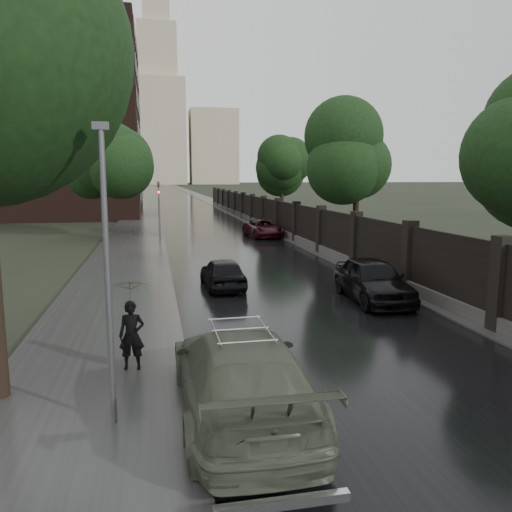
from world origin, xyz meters
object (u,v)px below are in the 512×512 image
object	(u,v)px
tree_right_c	(282,170)
car_right_far	(263,228)
car_right_near	(373,280)
tree_left_far	(103,163)
lamp_post	(108,277)
tree_right_b	(357,166)
pedestrian_umbrella	(130,298)
traffic_light	(159,207)
volga_sedan	(241,375)
hatchback_left	(223,273)

from	to	relation	value
tree_right_c	car_right_far	world-z (taller)	tree_right_c
car_right_near	tree_left_far	bearing A→B (deg)	120.12
lamp_post	car_right_far	world-z (taller)	lamp_post
tree_left_far	car_right_near	bearing A→B (deg)	-62.89
tree_right_b	pedestrian_umbrella	distance (m)	22.33
lamp_post	traffic_light	xyz separation A→B (m)	(1.10, 23.49, -0.27)
lamp_post	car_right_near	distance (m)	11.25
lamp_post	volga_sedan	size ratio (longest dim) A/B	0.94
lamp_post	car_right_far	xyz separation A→B (m)	(8.45, 26.61, -2.04)
hatchback_left	car_right_far	world-z (taller)	car_right_far
traffic_light	car_right_far	xyz separation A→B (m)	(7.35, 3.12, -1.77)
traffic_light	pedestrian_umbrella	distance (m)	21.12
tree_left_far	car_right_far	xyz separation A→B (m)	(11.05, -1.89, -4.61)
hatchback_left	tree_right_b	bearing A→B (deg)	-135.56
tree_right_c	hatchback_left	bearing A→B (deg)	-108.94
tree_left_far	traffic_light	distance (m)	6.84
tree_right_c	hatchback_left	world-z (taller)	tree_right_c
volga_sedan	tree_right_b	bearing A→B (deg)	-117.15
tree_left_far	car_right_far	size ratio (longest dim) A/B	1.63
tree_left_far	hatchback_left	world-z (taller)	tree_left_far
hatchback_left	pedestrian_umbrella	size ratio (longest dim) A/B	1.53
traffic_light	car_right_far	bearing A→B (deg)	23.00
traffic_light	tree_left_far	bearing A→B (deg)	126.47
car_right_near	car_right_far	size ratio (longest dim) A/B	0.97
tree_left_far	car_right_far	distance (m)	12.12
lamp_post	hatchback_left	size ratio (longest dim) A/B	1.43
pedestrian_umbrella	tree_right_c	bearing A→B (deg)	75.78
traffic_light	pedestrian_umbrella	world-z (taller)	traffic_light
car_right_far	hatchback_left	bearing A→B (deg)	-112.28
tree_left_far	tree_right_b	distance (m)	17.45
traffic_light	tree_right_b	bearing A→B (deg)	-14.24
hatchback_left	lamp_post	bearing A→B (deg)	70.92
car_right_near	lamp_post	bearing A→B (deg)	-134.16
tree_right_c	pedestrian_umbrella	bearing A→B (deg)	-109.36
tree_right_c	traffic_light	size ratio (longest dim) A/B	1.75
tree_right_b	pedestrian_umbrella	bearing A→B (deg)	-125.02
volga_sedan	car_right_far	xyz separation A→B (m)	(6.26, 26.54, -0.16)
car_right_near	tree_right_b	bearing A→B (deg)	72.82
pedestrian_umbrella	tree_right_b	bearing A→B (deg)	60.12
tree_left_far	lamp_post	xyz separation A→B (m)	(2.60, -28.50, -2.57)
lamp_post	volga_sedan	xyz separation A→B (m)	(2.19, 0.07, -1.88)
hatchback_left	car_right_near	size ratio (longest dim) A/B	0.81
volga_sedan	car_right_far	bearing A→B (deg)	-102.75
car_right_far	pedestrian_umbrella	size ratio (longest dim) A/B	1.93
lamp_post	car_right_near	xyz separation A→B (m)	(8.13, 7.54, -1.92)
tree_left_far	tree_right_c	world-z (taller)	tree_left_far
tree_right_b	traffic_light	world-z (taller)	tree_right_b
hatchback_left	tree_right_c	bearing A→B (deg)	-110.60
tree_left_far	volga_sedan	size ratio (longest dim) A/B	1.35
tree_right_c	car_right_near	xyz separation A→B (m)	(-4.77, -30.96, -4.20)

